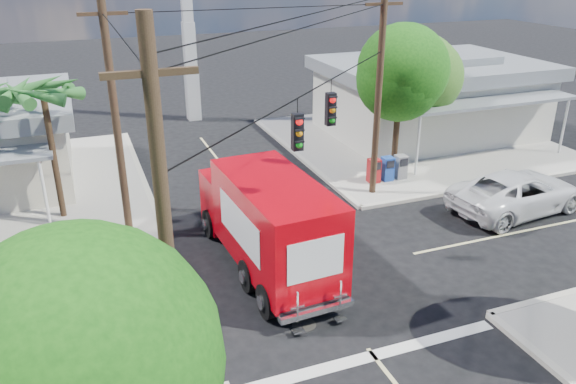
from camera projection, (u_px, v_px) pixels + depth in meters
ground at (310, 275)px, 18.53m from camera, size 120.00×120.00×0.00m
sidewalk_ne at (412, 141)px, 31.42m from camera, size 14.12×14.12×0.14m
road_markings at (328, 299)px, 17.26m from camera, size 32.00×32.00×0.01m
building_ne at (430, 95)px, 32.01m from camera, size 11.80×10.20×4.50m
radio_tower at (188, 28)px, 33.63m from camera, size 0.80×0.80×17.00m
tree_sw_front at (72, 368)px, 8.04m from camera, size 3.88×3.78×6.03m
tree_ne_front at (401, 76)px, 24.83m from camera, size 4.21×4.14×6.66m
tree_ne_back at (422, 76)px, 27.80m from camera, size 3.77×3.66×5.82m
palm_nw_front at (43, 94)px, 20.50m from camera, size 3.01×3.08×5.59m
utility_poles at (245, 131)px, 17.54m from camera, size 12.00×10.68×9.00m
vending_boxes at (387, 169)px, 25.72m from camera, size 1.90×0.50×1.10m
delivery_truck at (267, 221)px, 18.39m from camera, size 2.91×7.89×3.36m
parked_car at (518, 192)px, 22.85m from camera, size 6.24×3.42×1.66m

